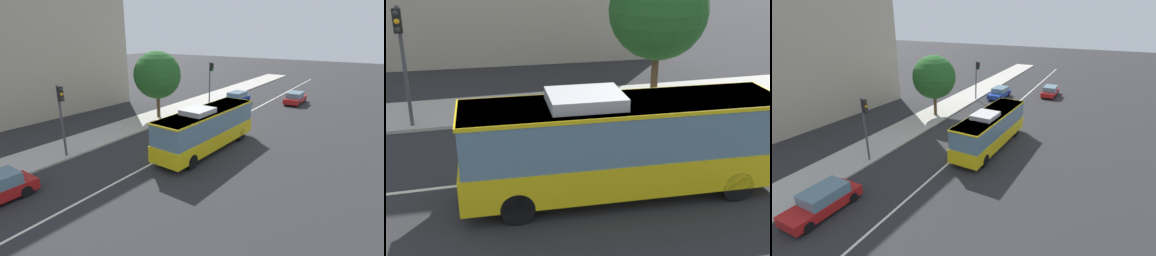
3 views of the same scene
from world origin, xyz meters
The scene contains 10 objects.
ground_plane centered at (0.00, 0.00, 0.00)m, with size 160.00×160.00×0.00m, color #28282B.
sidewalk_kerb centered at (0.00, 7.29, 0.07)m, with size 80.00×3.93×0.14m, color #B2ADA3.
lane_centre_line centered at (0.00, 0.00, 0.01)m, with size 76.00×0.16×0.01m, color silver.
transit_bus centered at (-3.73, -1.77, 1.81)m, with size 10.11×3.00×3.46m.
sedan_red centered at (15.71, -3.08, 0.72)m, with size 4.51×1.84×1.46m.
sedan_blue centered at (11.57, 3.06, 0.72)m, with size 4.58×2.00×1.46m.
sedan_red_ahead centered at (-16.46, 3.70, 0.72)m, with size 4.53×1.89×1.46m.
traffic_light_near_corner centered at (-10.61, 5.68, 3.56)m, with size 0.33×0.62×5.20m.
traffic_light_mid_block centered at (9.17, 5.47, 3.56)m, with size 0.32×0.62×5.20m.
street_tree_kerbside_left centered at (1.06, 6.99, 4.47)m, with size 4.78×4.78×6.87m.
Camera 3 is at (-24.97, -10.03, 10.95)m, focal length 26.42 mm.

